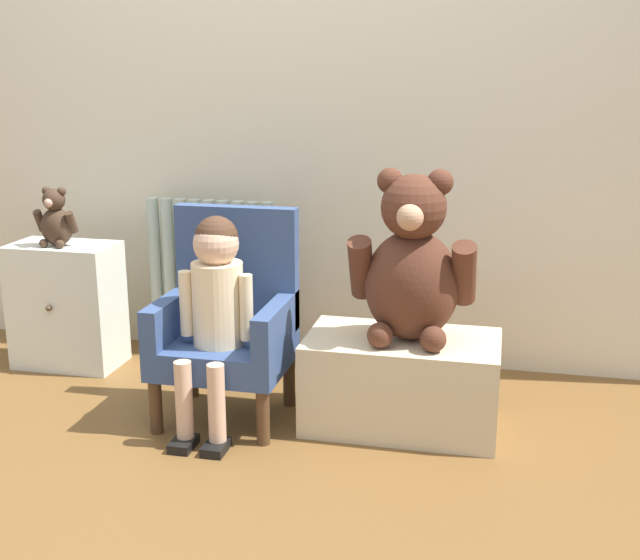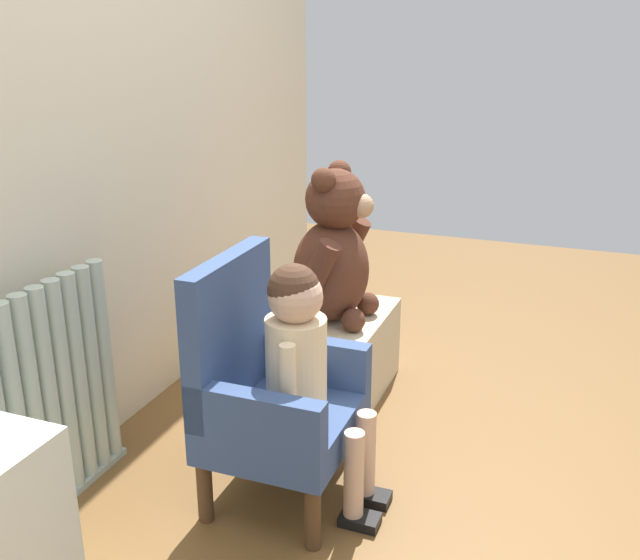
% 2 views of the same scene
% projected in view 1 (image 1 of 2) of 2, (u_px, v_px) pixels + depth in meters
% --- Properties ---
extents(ground_plane, '(6.00, 6.00, 0.00)m').
position_uv_depth(ground_plane, '(177.00, 484.00, 2.35)').
color(ground_plane, brown).
extents(back_wall, '(3.80, 0.05, 2.40)m').
position_uv_depth(back_wall, '(281.00, 64.00, 3.17)').
color(back_wall, beige).
rests_on(back_wall, ground_plane).
extents(radiator, '(0.56, 0.05, 0.67)m').
position_uv_depth(radiator, '(212.00, 280.00, 3.33)').
color(radiator, '#A7BAAD').
rests_on(radiator, ground_plane).
extents(small_dresser, '(0.42, 0.27, 0.51)m').
position_uv_depth(small_dresser, '(67.00, 305.00, 3.25)').
color(small_dresser, silver).
rests_on(small_dresser, ground_plane).
extents(child_armchair, '(0.44, 0.39, 0.72)m').
position_uv_depth(child_armchair, '(228.00, 322.00, 2.76)').
color(child_armchair, '#344B7A').
rests_on(child_armchair, ground_plane).
extents(child_figure, '(0.25, 0.35, 0.72)m').
position_uv_depth(child_figure, '(215.00, 294.00, 2.62)').
color(child_figure, beige).
rests_on(child_figure, ground_plane).
extents(low_bench, '(0.64, 0.37, 0.31)m').
position_uv_depth(low_bench, '(402.00, 382.00, 2.71)').
color(low_bench, beige).
rests_on(low_bench, ground_plane).
extents(large_teddy_bear, '(0.41, 0.29, 0.57)m').
position_uv_depth(large_teddy_bear, '(412.00, 267.00, 2.59)').
color(large_teddy_bear, '#512B1D').
rests_on(large_teddy_bear, low_bench).
extents(small_teddy_bear, '(0.17, 0.12, 0.23)m').
position_uv_depth(small_teddy_bear, '(56.00, 220.00, 3.13)').
color(small_teddy_bear, '#3E2C1F').
rests_on(small_teddy_bear, small_dresser).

